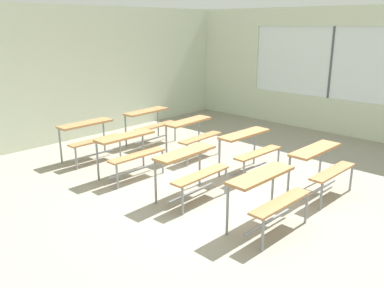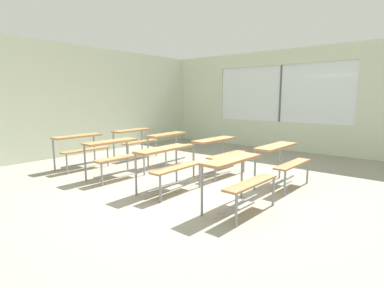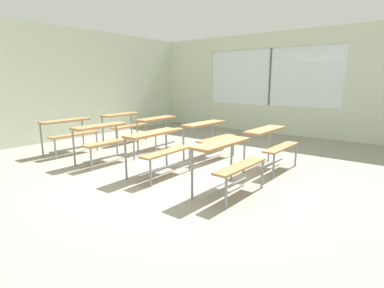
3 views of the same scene
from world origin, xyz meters
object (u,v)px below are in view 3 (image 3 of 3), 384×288
Objects in this scene: desk_bench_r0c0 at (228,155)px; desk_bench_r1c0 at (158,143)px; desk_bench_r3c0 at (68,128)px; desk_bench_r0c1 at (271,139)px; desk_bench_r2c0 at (103,134)px; desk_bench_r2c1 at (160,125)px; desk_bench_r1c1 at (209,132)px; desk_bench_r3c1 at (124,121)px.

desk_bench_r0c0 is 1.00× the size of desk_bench_r1c0.
desk_bench_r1c0 is at bearing 91.64° from desk_bench_r0c0.
desk_bench_r3c0 is at bearing 92.30° from desk_bench_r0c0.
desk_bench_r1c0 and desk_bench_r3c0 have the same top height.
desk_bench_r0c1 is 1.01× the size of desk_bench_r2c0.
desk_bench_r2c1 is (1.49, 1.37, 0.00)m from desk_bench_r1c0.
desk_bench_r3c0 is at bearing 121.87° from desk_bench_r1c1.
desk_bench_r0c1 is 2.74m from desk_bench_r2c1.
desk_bench_r2c1 is (0.01, 1.39, 0.00)m from desk_bench_r1c1.
desk_bench_r0c0 and desk_bench_r1c1 have the same top height.
desk_bench_r2c0 is at bearing -143.52° from desk_bench_r3c1.
desk_bench_r2c0 is (-1.55, 1.43, 0.00)m from desk_bench_r1c1.
desk_bench_r3c0 is at bearing 177.34° from desk_bench_r3c1.
desk_bench_r0c1 is 0.99× the size of desk_bench_r3c1.
desk_bench_r2c1 is at bearing 91.60° from desk_bench_r0c1.
desk_bench_r3c0 is 0.98× the size of desk_bench_r3c1.
desk_bench_r2c0 is 1.56m from desk_bench_r2c1.
desk_bench_r1c1 is at bearing -2.20° from desk_bench_r1c0.
desk_bench_r1c1 is 1.00× the size of desk_bench_r3c1.
desk_bench_r2c1 is at bearing -40.96° from desk_bench_r3c0.
desk_bench_r0c1 and desk_bench_r2c0 have the same top height.
desk_bench_r3c0 is at bearing 89.59° from desk_bench_r1c0.
desk_bench_r1c1 is at bearing 92.15° from desk_bench_r0c1.
desk_bench_r0c1 is 1.01× the size of desk_bench_r3c0.
desk_bench_r2c1 is at bearing 41.17° from desk_bench_r1c0.
desk_bench_r1c1 is 1.02× the size of desk_bench_r2c0.
desk_bench_r0c0 is 4.36m from desk_bench_r3c1.
desk_bench_r3c0 is (-1.55, 4.08, 0.00)m from desk_bench_r0c1.
desk_bench_r0c1 is 4.36m from desk_bench_r3c0.
desk_bench_r3c0 is (-0.04, 4.09, 0.00)m from desk_bench_r0c0.
desk_bench_r0c0 and desk_bench_r0c1 have the same top height.
desk_bench_r1c0 is at bearing -178.22° from desk_bench_r1c1.
desk_bench_r0c0 is at bearing -91.40° from desk_bench_r1c0.
desk_bench_r1c1 and desk_bench_r3c1 have the same top height.
desk_bench_r1c0 is 1.01× the size of desk_bench_r2c0.
desk_bench_r2c0 is 1.30m from desk_bench_r3c0.
desk_bench_r2c0 is at bearing 120.78° from desk_bench_r0c1.
desk_bench_r3c1 is at bearing 86.12° from desk_bench_r2c1.
desk_bench_r0c0 is 1.00× the size of desk_bench_r0c1.
desk_bench_r0c0 and desk_bench_r1c0 have the same top height.
desk_bench_r0c0 is 0.99× the size of desk_bench_r3c1.
desk_bench_r3c1 is (1.59, 1.30, 0.00)m from desk_bench_r2c0.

